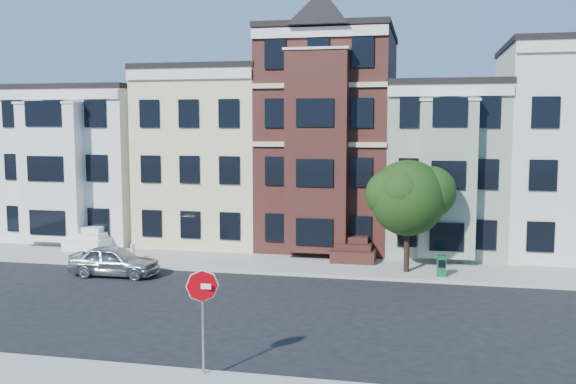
% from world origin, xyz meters
% --- Properties ---
extents(ground, '(120.00, 120.00, 0.00)m').
position_xyz_m(ground, '(0.00, 0.00, 0.00)').
color(ground, black).
extents(far_sidewalk, '(60.00, 4.00, 0.15)m').
position_xyz_m(far_sidewalk, '(0.00, 8.00, 0.07)').
color(far_sidewalk, '#9E9B93').
rests_on(far_sidewalk, ground).
extents(house_white, '(8.00, 9.00, 9.00)m').
position_xyz_m(house_white, '(-15.00, 14.50, 4.50)').
color(house_white, white).
rests_on(house_white, ground).
extents(house_yellow, '(7.00, 9.00, 10.00)m').
position_xyz_m(house_yellow, '(-7.00, 14.50, 5.00)').
color(house_yellow, beige).
rests_on(house_yellow, ground).
extents(house_brown, '(7.00, 9.00, 12.00)m').
position_xyz_m(house_brown, '(0.00, 14.50, 6.00)').
color(house_brown, '#3A1914').
rests_on(house_brown, ground).
extents(house_green, '(6.00, 9.00, 9.00)m').
position_xyz_m(house_green, '(6.50, 14.50, 4.50)').
color(house_green, gray).
rests_on(house_green, ground).
extents(street_tree, '(7.01, 7.01, 6.48)m').
position_xyz_m(street_tree, '(4.64, 7.42, 3.39)').
color(street_tree, '#234515').
rests_on(street_tree, far_sidewalk).
extents(parked_car, '(4.17, 1.72, 1.41)m').
position_xyz_m(parked_car, '(-8.64, 4.37, 0.71)').
color(parked_car, '#A4A8AC').
rests_on(parked_car, ground).
extents(newspaper_box, '(0.44, 0.40, 0.95)m').
position_xyz_m(newspaper_box, '(6.23, 6.84, 0.63)').
color(newspaper_box, '#115428').
rests_on(newspaper_box, far_sidewalk).
extents(fire_hydrant, '(0.29, 0.29, 0.66)m').
position_xyz_m(fire_hydrant, '(-9.12, 7.26, 0.48)').
color(fire_hydrant, beige).
rests_on(fire_hydrant, far_sidewalk).
extents(stop_sign, '(0.92, 0.15, 3.32)m').
position_xyz_m(stop_sign, '(-0.51, -6.30, 1.81)').
color(stop_sign, '#AD010A').
rests_on(stop_sign, near_sidewalk).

